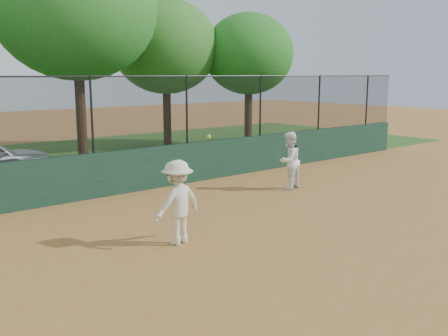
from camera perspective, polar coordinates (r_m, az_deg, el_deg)
ground at (r=9.21m, az=4.94°, el=-9.93°), size 80.00×80.00×0.00m
back_wall at (r=13.81m, az=-12.68°, el=-0.58°), size 26.00×0.20×1.20m
grass_strip at (r=19.39m, az=-20.68°, el=0.38°), size 36.00×12.00×0.01m
player_second at (r=14.25m, az=7.42°, el=0.84°), size 0.90×0.76×1.65m
player_main at (r=9.61m, az=-5.33°, el=-3.93°), size 1.14×0.81×2.13m
fence_assembly at (r=13.59m, az=-13.07°, el=6.18°), size 26.00×0.06×2.00m
tree_2 at (r=18.80m, az=-16.62°, el=17.11°), size 5.78×5.26×7.99m
tree_3 at (r=22.19m, az=-6.68°, el=13.60°), size 4.70×4.28×6.44m
tree_4 at (r=22.98m, az=2.86°, el=12.86°), size 4.20×3.82×5.95m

